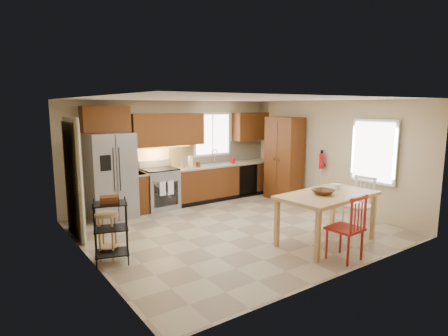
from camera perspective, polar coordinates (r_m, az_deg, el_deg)
The scene contains 33 objects.
floor at distance 7.41m, azimuth 1.71°, elevation -9.24°, with size 5.50×5.50×0.00m, color tan.
ceiling at distance 7.02m, azimuth 1.82°, elevation 10.48°, with size 5.50×5.00×0.02m, color silver.
wall_back at distance 9.22m, azimuth -7.59°, elevation 2.35°, with size 5.50×0.02×2.50m, color #CCB793.
wall_front at distance 5.36m, azimuth 18.01°, elevation -3.10°, with size 5.50×0.02×2.50m, color #CCB793.
wall_left at distance 5.91m, azimuth -20.12°, elevation -2.07°, with size 0.02×5.00×2.50m, color #CCB793.
wall_right at distance 9.02m, azimuth 15.91°, elevation 1.92°, with size 0.02×5.00×2.50m, color #CCB793.
refrigerator at distance 8.27m, azimuth -16.82°, elevation -1.16°, with size 0.92×0.75×1.82m, color gray.
range_stove at distance 8.83m, azimuth -9.70°, elevation -3.22°, with size 0.76×0.63×0.92m, color gray.
base_cabinet_narrow at distance 8.63m, azimuth -13.05°, elevation -3.68°, with size 0.30×0.60×0.90m, color #5C2911.
base_cabinet_run at distance 9.75m, azimuth 0.07°, elevation -1.95°, with size 2.92×0.60×0.90m, color #5C2911.
dishwasher at distance 9.85m, azimuth 3.71°, elevation -1.85°, with size 0.60×0.02×0.78m, color black.
backsplash at distance 9.87m, azimuth -0.88°, elevation 2.45°, with size 2.92×0.03×0.55m, color beige.
upper_over_fridge at distance 8.34m, azimuth -17.65°, elevation 7.12°, with size 1.00×0.35×0.55m, color #623110.
upper_left_block at distance 8.89m, azimuth -8.58°, elevation 5.80°, with size 1.80×0.35×0.75m, color #623110.
upper_right_block at distance 10.25m, azimuth 4.09°, elevation 6.34°, with size 1.00×0.35×0.75m, color #623110.
window_back at distance 9.71m, azimuth -1.80°, elevation 5.15°, with size 1.12×0.04×1.12m, color white.
sink at distance 9.57m, azimuth -0.86°, elevation 0.33°, with size 0.62×0.46×0.16m, color gray.
undercab_glow at distance 8.78m, azimuth -10.20°, elevation 3.12°, with size 1.60×0.30×0.01m, color #FFBF66.
soap_bottle at distance 9.69m, azimuth 1.33°, elevation 1.25°, with size 0.09×0.09×0.19m, color #BB0C12.
paper_towel at distance 9.06m, azimuth -5.14°, elevation 0.93°, with size 0.12×0.12×0.28m, color white.
canister_steel at distance 8.97m, azimuth -6.24°, elevation 0.51°, with size 0.11×0.11×0.18m, color gray.
canister_wood at distance 9.14m, azimuth -3.95°, elevation 0.58°, with size 0.10×0.10×0.14m, color #4A2C13.
pantry at distance 9.61m, azimuth 9.10°, elevation 1.40°, with size 0.50×0.95×2.10m, color #5C2911.
fire_extinguisher at distance 9.04m, azimuth 14.65°, elevation 1.03°, with size 0.12×0.12×0.36m, color #BB0C12.
window_right at distance 8.26m, azimuth 21.85°, elevation 2.35°, with size 0.04×1.02×1.32m, color white.
doorway at distance 7.21m, azimuth -22.12°, elevation -1.82°, with size 0.04×0.95×2.10m, color #8C7A59.
dining_table at distance 6.81m, azimuth 15.33°, elevation -7.46°, with size 1.77×1.00×0.86m, color tan, non-canonical shape.
chair_red at distance 6.14m, azimuth 17.97°, elevation -8.58°, with size 0.49×0.49×1.04m, color maroon, non-canonical shape.
chair_white at distance 7.55m, azimuth 19.71°, elevation -5.33°, with size 0.49×0.49×1.04m, color white, non-canonical shape.
table_bowl at distance 6.61m, azimuth 14.88°, elevation -3.97°, with size 0.36×0.36×0.09m, color #4A2C13.
table_jar at distance 7.05m, azimuth 16.83°, elevation -2.95°, with size 0.15×0.15×0.17m, color white.
bar_stool at distance 6.17m, azimuth -17.29°, elevation -9.90°, with size 0.36×0.36×0.74m, color tan, non-canonical shape.
utility_cart at distance 5.97m, azimuth -16.81°, elevation -9.29°, with size 0.49×0.38×0.99m, color black, non-canonical shape.
Camera 1 is at (-4.21, -5.62, 2.36)m, focal length 30.00 mm.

